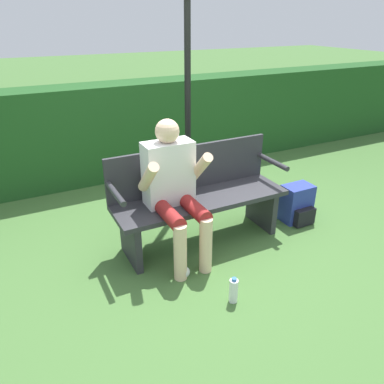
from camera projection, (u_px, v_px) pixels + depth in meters
The scene contains 8 objects.
ground_plane at pixel (201, 241), 3.70m from camera, with size 40.00×40.00×0.00m, color #426B33.
hedge_back at pixel (130, 129), 5.09m from camera, with size 12.00×0.53×1.24m.
park_bench at pixel (198, 196), 3.56m from camera, with size 1.66×0.50×0.92m.
person_seated at pixel (174, 185), 3.23m from camera, with size 0.57×0.65×1.25m.
backpack at pixel (297, 204), 4.00m from camera, with size 0.31×0.29×0.40m.
water_bottle at pixel (233, 290), 2.88m from camera, with size 0.07×0.07×0.22m.
signpost at pixel (188, 82), 4.04m from camera, with size 0.31×0.09×2.47m.
litter_crumple at pixel (184, 272), 3.17m from camera, with size 0.10×0.10×0.10m.
Camera 1 is at (-1.50, -2.76, 2.02)m, focal length 35.00 mm.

